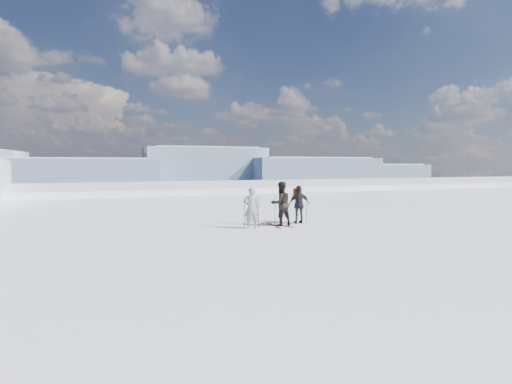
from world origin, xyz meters
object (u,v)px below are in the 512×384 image
Objects in this scene: skis_loose at (275,225)px; skier_pack at (299,204)px; skier_grey at (251,208)px; skier_dark at (281,204)px.

skier_pack is at bearing 10.17° from skis_loose.
skier_grey is 1.41m from skier_dark.
skis_loose is (-1.22, -0.22, -0.81)m from skier_pack.
skis_loose is (-0.21, 0.09, -0.91)m from skier_dark.
skier_grey is 1.46m from skis_loose.
skis_loose is at bearing -153.75° from skier_grey.
skier_grey is 0.97× the size of skis_loose.
skier_pack is at bearing -156.33° from skier_grey.
skier_grey is 0.99× the size of skier_pack.
skier_grey is 0.89× the size of skier_dark.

